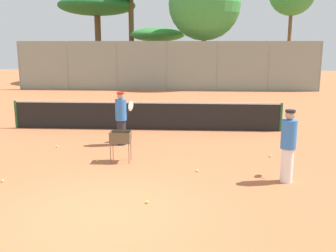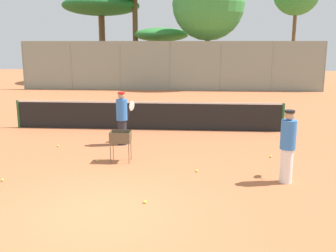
# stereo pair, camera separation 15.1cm
# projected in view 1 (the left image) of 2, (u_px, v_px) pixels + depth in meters

# --- Properties ---
(ground_plane) EXTENTS (80.00, 80.00, 0.00)m
(ground_plane) POSITION_uv_depth(u_px,v_px,m) (102.00, 215.00, 7.60)
(ground_plane) COLOR #B7663D
(tennis_net) EXTENTS (10.21, 0.10, 1.07)m
(tennis_net) POSITION_uv_depth(u_px,v_px,m) (146.00, 115.00, 14.88)
(tennis_net) COLOR #26592D
(tennis_net) RESTS_ON ground_plane
(back_fence) EXTENTS (20.75, 0.08, 3.34)m
(back_fence) POSITION_uv_depth(u_px,v_px,m) (167.00, 66.00, 26.79)
(back_fence) COLOR gray
(back_fence) RESTS_ON ground_plane
(tree_1) EXTENTS (4.33, 4.33, 4.39)m
(tree_1) POSITION_uv_depth(u_px,v_px,m) (158.00, 35.00, 31.23)
(tree_1) COLOR brown
(tree_1) RESTS_ON ground_plane
(tree_2) EXTENTS (6.26, 6.26, 6.94)m
(tree_2) POSITION_uv_depth(u_px,v_px,m) (97.00, 7.00, 31.90)
(tree_2) COLOR brown
(tree_2) RESTS_ON ground_plane
(tree_3) EXTENTS (5.12, 5.12, 8.48)m
(tree_3) POSITION_uv_depth(u_px,v_px,m) (205.00, 4.00, 27.75)
(tree_3) COLOR brown
(tree_3) RESTS_ON ground_plane
(player_white_outfit) EXTENTS (0.42, 0.89, 1.74)m
(player_white_outfit) POSITION_uv_depth(u_px,v_px,m) (288.00, 145.00, 9.22)
(player_white_outfit) COLOR white
(player_white_outfit) RESTS_ON ground_plane
(player_red_cap) EXTENTS (0.53, 0.84, 1.72)m
(player_red_cap) POSITION_uv_depth(u_px,v_px,m) (121.00, 118.00, 12.61)
(player_red_cap) COLOR #26262D
(player_red_cap) RESTS_ON ground_plane
(ball_cart) EXTENTS (0.56, 0.41, 0.86)m
(ball_cart) POSITION_uv_depth(u_px,v_px,m) (121.00, 140.00, 10.84)
(ball_cart) COLOR brown
(ball_cart) RESTS_ON ground_plane
(tennis_ball_0) EXTENTS (0.07, 0.07, 0.07)m
(tennis_ball_0) POSITION_uv_depth(u_px,v_px,m) (3.00, 181.00, 9.36)
(tennis_ball_0) COLOR #D1E54C
(tennis_ball_0) RESTS_ON ground_plane
(tennis_ball_1) EXTENTS (0.07, 0.07, 0.07)m
(tennis_ball_1) POSITION_uv_depth(u_px,v_px,m) (97.00, 161.00, 10.95)
(tennis_ball_1) COLOR #D1E54C
(tennis_ball_1) RESTS_ON ground_plane
(tennis_ball_2) EXTENTS (0.07, 0.07, 0.07)m
(tennis_ball_2) POSITION_uv_depth(u_px,v_px,m) (197.00, 171.00, 10.10)
(tennis_ball_2) COLOR #D1E54C
(tennis_ball_2) RESTS_ON ground_plane
(tennis_ball_3) EXTENTS (0.07, 0.07, 0.07)m
(tennis_ball_3) POSITION_uv_depth(u_px,v_px,m) (147.00, 202.00, 8.12)
(tennis_ball_3) COLOR #D1E54C
(tennis_ball_3) RESTS_ON ground_plane
(tennis_ball_4) EXTENTS (0.07, 0.07, 0.07)m
(tennis_ball_4) POSITION_uv_depth(u_px,v_px,m) (57.00, 146.00, 12.45)
(tennis_ball_4) COLOR #D1E54C
(tennis_ball_4) RESTS_ON ground_plane
(tennis_ball_5) EXTENTS (0.07, 0.07, 0.07)m
(tennis_ball_5) POSITION_uv_depth(u_px,v_px,m) (270.00, 156.00, 11.40)
(tennis_ball_5) COLOR #D1E54C
(tennis_ball_5) RESTS_ON ground_plane
(parked_car) EXTENTS (4.20, 1.70, 1.60)m
(parked_car) POSITION_uv_depth(u_px,v_px,m) (155.00, 78.00, 29.26)
(parked_car) COLOR white
(parked_car) RESTS_ON ground_plane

